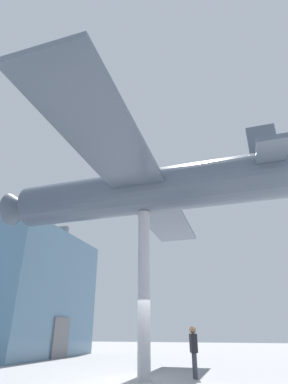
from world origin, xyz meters
TOP-DOWN VIEW (x-y plane):
  - ground_plane at (0.00, 0.00)m, footprint 80.00×80.00m
  - support_pylon_central at (0.00, 0.00)m, footprint 0.45×0.45m
  - suspended_airplane at (0.00, 0.22)m, footprint 14.90×12.80m
  - visitor_person at (0.94, -1.56)m, footprint 0.45×0.34m

SIDE VIEW (x-z plane):
  - ground_plane at x=0.00m, z-range 0.00..0.00m
  - visitor_person at x=0.94m, z-range 0.12..1.77m
  - support_pylon_central at x=0.00m, z-range 0.00..5.91m
  - suspended_airplane at x=0.00m, z-range 5.25..8.44m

